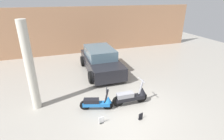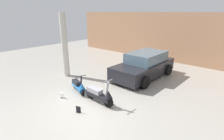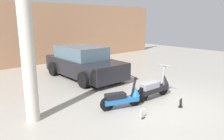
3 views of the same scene
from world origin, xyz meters
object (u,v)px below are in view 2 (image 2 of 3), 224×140
Objects in this scene: car_rear_left at (144,65)px; placard_near_right_scooter at (78,110)px; support_column_side at (65,46)px; scooter_front_left at (79,86)px; placard_near_left_scooter at (62,96)px; scooter_front_right at (100,94)px.

car_rear_left reaches higher than placard_near_right_scooter.
scooter_front_left is at bearing -23.18° from support_column_side.
car_rear_left reaches higher than scooter_front_left.
car_rear_left is (1.25, 3.94, 0.36)m from scooter_front_left.
placard_near_left_scooter is 3.48m from support_column_side.
scooter_front_right is 4.03m from car_rear_left.
scooter_front_right is (1.51, -0.08, 0.05)m from scooter_front_left.
placard_near_right_scooter is 4.76m from support_column_side.
placard_near_left_scooter is 1.54m from placard_near_right_scooter.
scooter_front_right is at bearing 4.68° from car_rear_left.
placard_near_left_scooter is (-1.62, -0.79, -0.29)m from scooter_front_right.
placard_near_left_scooter is at bearing 169.17° from placard_near_right_scooter.
placard_near_left_scooter is (-0.11, -0.87, -0.23)m from scooter_front_left.
placard_near_right_scooter is at bearing -93.92° from scooter_front_right.
placard_near_right_scooter is (0.16, -5.10, -0.59)m from car_rear_left.
support_column_side is (-3.68, -2.89, 1.14)m from car_rear_left.
scooter_front_right reaches higher than placard_near_right_scooter.
car_rear_left is (-0.26, 4.01, 0.31)m from scooter_front_right.
car_rear_left is 5.13m from placard_near_right_scooter.
scooter_front_right is at bearing 26.11° from placard_near_left_scooter.
scooter_front_left is at bearing -16.70° from car_rear_left.
scooter_front_right is 6.23× the size of placard_near_left_scooter.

